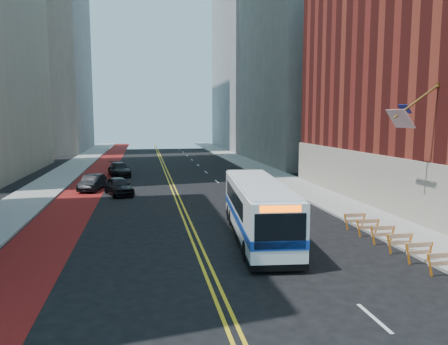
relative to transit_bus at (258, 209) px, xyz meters
name	(u,v)px	position (x,y,z in m)	size (l,w,h in m)	color
ground	(222,304)	(-3.46, -8.22, -1.66)	(160.00, 160.00, 0.00)	black
sidewalk_left	(48,185)	(-15.46, 21.78, -1.59)	(4.00, 140.00, 0.15)	gray
sidewalk_right	(283,179)	(8.54, 21.78, -1.59)	(4.00, 140.00, 0.15)	gray
bus_lane_paint	(89,185)	(-11.56, 21.78, -1.66)	(3.60, 140.00, 0.01)	#64120E
center_line_inner	(169,183)	(-3.64, 21.78, -1.66)	(0.14, 140.00, 0.01)	gold
center_line_outer	(173,183)	(-3.28, 21.78, -1.66)	(0.14, 140.00, 0.01)	gold
lane_dashes	(206,172)	(1.34, 29.78, -1.66)	(0.14, 98.20, 0.01)	silver
midrise_right_near	(318,26)	(19.54, 39.78, 18.34)	(18.00, 26.00, 40.00)	slate
midrise_right_far	(268,19)	(20.54, 69.78, 25.84)	(20.00, 28.00, 55.00)	gray
construction_barriers	(409,245)	(6.14, -4.79, -0.99)	(1.42, 10.91, 1.00)	orange
transit_bus	(258,209)	(0.00, 0.00, 0.00)	(3.65, 11.77, 3.18)	white
car_a	(119,186)	(-8.35, 15.46, -0.89)	(1.82, 4.52, 1.54)	black
car_b	(92,182)	(-10.87, 18.36, -0.94)	(1.53, 4.40, 1.45)	black
car_c	(119,169)	(-8.97, 28.01, -0.89)	(2.17, 5.34, 1.55)	black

